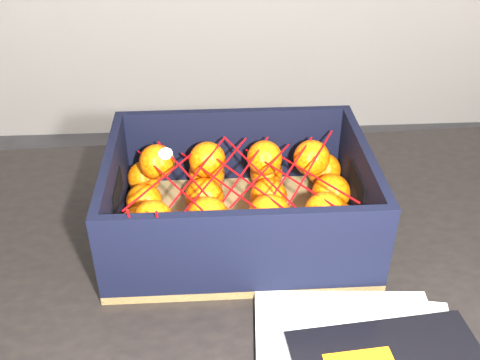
{
  "coord_description": "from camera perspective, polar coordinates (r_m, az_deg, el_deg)",
  "views": [
    {
      "loc": [
        0.16,
        -0.55,
        1.26
      ],
      "look_at": [
        0.19,
        0.05,
        0.86
      ],
      "focal_mm": 41.99,
      "sensor_mm": 36.0,
      "label": 1
    }
  ],
  "objects": [
    {
      "name": "table",
      "position": [
        0.8,
        6.67,
        -16.37
      ],
      "size": [
        1.23,
        0.84,
        0.75
      ],
      "color": "black",
      "rests_on": "ground"
    },
    {
      "name": "produce_crate",
      "position": [
        0.79,
        -0.13,
        -2.83
      ],
      "size": [
        0.35,
        0.27,
        0.13
      ],
      "color": "olive",
      "rests_on": "table"
    },
    {
      "name": "clementine_heap",
      "position": [
        0.78,
        -0.07,
        -2.24
      ],
      "size": [
        0.33,
        0.25,
        0.1
      ],
      "color": "#EA5704",
      "rests_on": "produce_crate"
    },
    {
      "name": "mesh_net",
      "position": [
        0.75,
        -0.78,
        0.08
      ],
      "size": [
        0.29,
        0.23,
        0.09
      ],
      "color": "red",
      "rests_on": "clementine_heap"
    }
  ]
}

